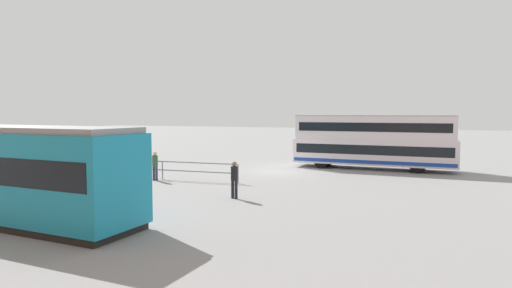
{
  "coord_description": "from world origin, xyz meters",
  "views": [
    {
      "loc": [
        -9.41,
        26.98,
        3.91
      ],
      "look_at": [
        -0.13,
        4.48,
        2.14
      ],
      "focal_mm": 30.43,
      "sensor_mm": 36.0,
      "label": 1
    }
  ],
  "objects_px": {
    "info_sign": "(116,150)",
    "pedestrian_near_railing": "(155,164)",
    "double_decker_bus": "(373,141)",
    "pedestrian_crossing": "(234,177)"
  },
  "relations": [
    {
      "from": "pedestrian_crossing",
      "to": "info_sign",
      "type": "height_order",
      "value": "info_sign"
    },
    {
      "from": "info_sign",
      "to": "pedestrian_near_railing",
      "type": "bearing_deg",
      "value": 177.1
    },
    {
      "from": "double_decker_bus",
      "to": "pedestrian_near_railing",
      "type": "height_order",
      "value": "double_decker_bus"
    },
    {
      "from": "pedestrian_near_railing",
      "to": "pedestrian_crossing",
      "type": "bearing_deg",
      "value": 154.82
    },
    {
      "from": "pedestrian_near_railing",
      "to": "info_sign",
      "type": "relative_size",
      "value": 0.69
    },
    {
      "from": "double_decker_bus",
      "to": "pedestrian_crossing",
      "type": "bearing_deg",
      "value": 71.24
    },
    {
      "from": "pedestrian_crossing",
      "to": "double_decker_bus",
      "type": "bearing_deg",
      "value": -108.76
    },
    {
      "from": "pedestrian_crossing",
      "to": "info_sign",
      "type": "distance_m",
      "value": 9.93
    },
    {
      "from": "double_decker_bus",
      "to": "pedestrian_near_railing",
      "type": "distance_m",
      "value": 14.84
    },
    {
      "from": "double_decker_bus",
      "to": "info_sign",
      "type": "height_order",
      "value": "double_decker_bus"
    }
  ]
}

